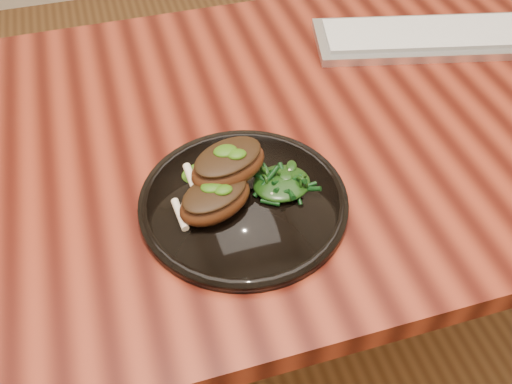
# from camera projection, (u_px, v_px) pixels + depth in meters

# --- Properties ---
(desk) EXTENTS (1.60, 0.80, 0.75)m
(desk) POSITION_uv_depth(u_px,v_px,m) (259.00, 163.00, 0.99)
(desk) COLOR #350C06
(desk) RESTS_ON ground
(plate) EXTENTS (0.29, 0.29, 0.02)m
(plate) POSITION_uv_depth(u_px,v_px,m) (243.00, 202.00, 0.80)
(plate) COLOR black
(plate) RESTS_ON desk
(lamb_chop_front) EXTENTS (0.13, 0.11, 0.05)m
(lamb_chop_front) POSITION_uv_depth(u_px,v_px,m) (215.00, 199.00, 0.77)
(lamb_chop_front) COLOR #45200D
(lamb_chop_front) RESTS_ON plate
(lamb_chop_back) EXTENTS (0.13, 0.11, 0.05)m
(lamb_chop_back) POSITION_uv_depth(u_px,v_px,m) (228.00, 164.00, 0.78)
(lamb_chop_back) COLOR #45200D
(lamb_chop_back) RESTS_ON plate
(herb_smear) EXTENTS (0.08, 0.05, 0.00)m
(herb_smear) POSITION_uv_depth(u_px,v_px,m) (207.00, 172.00, 0.83)
(herb_smear) COLOR #193F06
(herb_smear) RESTS_ON plate
(greens_heap) EXTENTS (0.08, 0.08, 0.03)m
(greens_heap) POSITION_uv_depth(u_px,v_px,m) (282.00, 181.00, 0.80)
(greens_heap) COLOR black
(greens_heap) RESTS_ON plate
(keyboard) EXTENTS (0.51, 0.25, 0.02)m
(keyboard) POSITION_uv_depth(u_px,v_px,m) (442.00, 36.00, 1.10)
(keyboard) COLOR silver
(keyboard) RESTS_ON desk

